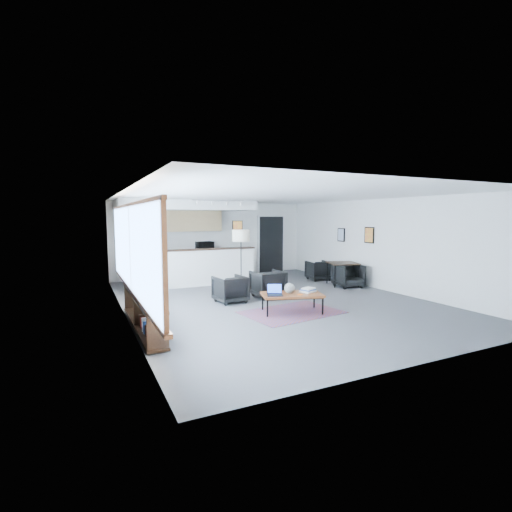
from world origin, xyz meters
name	(u,v)px	position (x,y,z in m)	size (l,w,h in m)	color
room	(273,249)	(0.00, 0.00, 1.30)	(7.02, 9.02, 2.62)	#4D4D50
window	(131,251)	(-3.46, -0.90, 1.46)	(0.10, 5.95, 1.66)	#8CBFFF
console	(143,312)	(-3.30, -1.05, 0.33)	(0.35, 3.00, 0.80)	black
kitchenette	(186,239)	(-1.20, 3.71, 1.38)	(4.20, 1.96, 2.60)	white
doorway	(271,244)	(2.30, 4.42, 1.07)	(1.10, 0.12, 2.15)	black
track_light	(219,202)	(-0.59, 2.20, 2.53)	(1.60, 0.07, 0.15)	silver
wall_art_lower	(369,235)	(3.47, 0.40, 1.55)	(0.03, 0.38, 0.48)	black
wall_art_upper	(341,235)	(3.47, 1.70, 1.50)	(0.03, 0.34, 0.44)	black
kilim_rug	(292,312)	(-0.19, -1.24, 0.01)	(2.24, 1.68, 0.01)	#5A3346
coffee_table	(292,295)	(-0.19, -1.24, 0.39)	(1.44, 1.05, 0.42)	brown
laptop	(275,292)	(-0.59, -1.20, 0.49)	(0.41, 0.38, 0.23)	black
ceramic_pot	(289,288)	(-0.23, -1.21, 0.54)	(0.23, 0.23, 0.23)	gray
book_stack	(308,290)	(0.22, -1.25, 0.47)	(0.38, 0.34, 0.10)	silver
coaster	(300,295)	(-0.09, -1.42, 0.43)	(0.12, 0.12, 0.01)	#E5590C
armchair_left	(230,288)	(-1.03, 0.26, 0.36)	(0.70, 0.66, 0.72)	black
armchair_right	(268,283)	(0.07, 0.38, 0.39)	(0.75, 0.70, 0.77)	black
floor_lamp	(241,238)	(-0.18, 1.55, 1.50)	(0.60, 0.60, 1.73)	black
dining_table	(343,264)	(2.93, 0.91, 0.64)	(1.05, 1.05, 0.70)	black
dining_chair_near	(348,276)	(2.88, 0.58, 0.32)	(0.63, 0.59, 0.65)	black
dining_chair_far	(318,271)	(2.83, 2.04, 0.30)	(0.58, 0.55, 0.60)	black
microwave	(205,245)	(-0.42, 4.15, 1.12)	(0.56, 0.31, 0.38)	black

